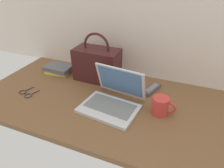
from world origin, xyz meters
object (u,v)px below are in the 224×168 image
Objects in this scene: remote_control_near at (152,89)px; eyeglasses at (26,93)px; book_stack at (59,69)px; coffee_mug at (161,106)px; laptop at (113,99)px; handbag at (97,64)px.

remote_control_near is 0.79m from eyeglasses.
book_stack is at bearing 86.49° from eyeglasses.
remote_control_near is at bearing 113.24° from coffee_mug.
laptop is at bearing 9.86° from eyeglasses.
laptop is 1.02× the size of handbag.
coffee_mug is 0.78× the size of remote_control_near.
remote_control_near is (-0.09, 0.21, -0.04)m from coffee_mug.
eyeglasses is at bearing -154.97° from remote_control_near.
handbag is (0.33, 0.34, 0.11)m from eyeglasses.
handbag is (-0.22, 0.25, 0.07)m from laptop.
remote_control_near is 1.31× the size of eyeglasses.
remote_control_near is at bearing -1.22° from handbag.
coffee_mug is 0.82m from eyeglasses.
laptop is 0.34m from handbag.
laptop is 0.57m from book_stack.
coffee_mug is at bearing -14.25° from book_stack.
handbag reaches higher than laptop.
eyeglasses is 0.38× the size of handbag.
book_stack is (-0.31, -0.02, -0.09)m from handbag.
book_stack is at bearing 165.75° from coffee_mug.
remote_control_near is (0.17, 0.24, -0.03)m from laptop.
coffee_mug is at bearing -24.58° from handbag.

